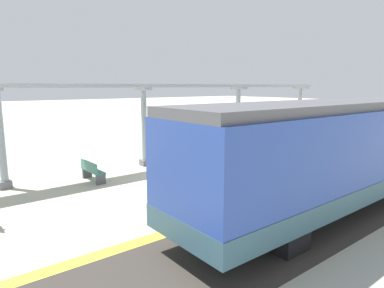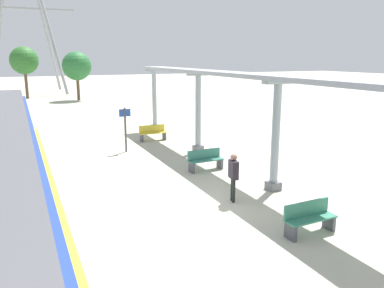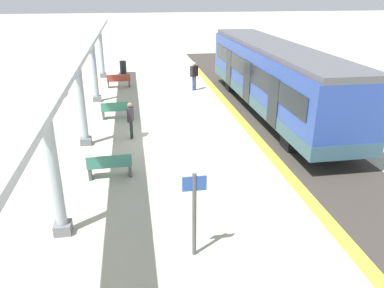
{
  "view_description": "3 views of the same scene",
  "coord_description": "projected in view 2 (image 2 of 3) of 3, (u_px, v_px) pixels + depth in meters",
  "views": [
    {
      "loc": [
        -10.81,
        8.33,
        3.92
      ],
      "look_at": [
        0.69,
        -0.68,
        1.38
      ],
      "focal_mm": 31.27,
      "sensor_mm": 36.0,
      "label": 1
    },
    {
      "loc": [
        -4.47,
        -10.38,
        4.63
      ],
      "look_at": [
        1.78,
        3.32,
        1.16
      ],
      "focal_mm": 35.7,
      "sensor_mm": 36.0,
      "label": 2
    },
    {
      "loc": [
        1.44,
        15.18,
        6.04
      ],
      "look_at": [
        -0.39,
        3.71,
        1.23
      ],
      "focal_mm": 35.49,
      "sensor_mm": 36.0,
      "label": 3
    }
  ],
  "objects": [
    {
      "name": "tactile_edge_strip",
      "position": [
        61.0,
        228.0,
        10.55
      ],
      "size": [
        0.43,
        32.38,
        0.01
      ],
      "primitive_type": "cube",
      "color": "yellow",
      "rests_on": "ground"
    },
    {
      "name": "bench_mid_platform",
      "position": [
        205.0,
        160.0,
        15.84
      ],
      "size": [
        1.52,
        0.5,
        0.86
      ],
      "color": "#347364",
      "rests_on": "ground"
    },
    {
      "name": "canopy_pillar_fourth",
      "position": [
        198.0,
        112.0,
        18.64
      ],
      "size": [
        1.1,
        0.44,
        3.86
      ],
      "color": "slate",
      "rests_on": "ground"
    },
    {
      "name": "canopy_pillar_fifth",
      "position": [
        154.0,
        99.0,
        24.44
      ],
      "size": [
        1.1,
        0.44,
        3.86
      ],
      "color": "slate",
      "rests_on": "ground"
    },
    {
      "name": "canopy_pillar_third",
      "position": [
        276.0,
        136.0,
        13.13
      ],
      "size": [
        1.1,
        0.44,
        3.86
      ],
      "color": "slate",
      "rests_on": "ground"
    },
    {
      "name": "canopy_beam",
      "position": [
        280.0,
        78.0,
        12.63
      ],
      "size": [
        1.2,
        26.44,
        0.16
      ],
      "primitive_type": "cube",
      "color": "#A8AAB2",
      "rests_on": "canopy_pillar_nearest"
    },
    {
      "name": "bench_far_end",
      "position": [
        153.0,
        133.0,
        21.44
      ],
      "size": [
        1.5,
        0.45,
        0.86
      ],
      "color": "gold",
      "rests_on": "ground"
    },
    {
      "name": "platform_info_sign",
      "position": [
        125.0,
        125.0,
        18.7
      ],
      "size": [
        0.56,
        0.1,
        2.2
      ],
      "color": "#4C4C51",
      "rests_on": "ground"
    },
    {
      "name": "tree_left_background",
      "position": [
        77.0,
        66.0,
        40.45
      ],
      "size": [
        3.04,
        3.04,
        5.16
      ],
      "color": "brown",
      "rests_on": "ground"
    },
    {
      "name": "ground_plane",
      "position": [
        184.0,
        206.0,
        12.05
      ],
      "size": [
        176.0,
        176.0,
        0.0
      ],
      "primitive_type": "plane",
      "color": "#B0AF97"
    },
    {
      "name": "tree_right_background",
      "position": [
        24.0,
        61.0,
        41.82
      ],
      "size": [
        3.03,
        3.03,
        5.71
      ],
      "color": "brown",
      "rests_on": "ground"
    },
    {
      "name": "bench_near_end",
      "position": [
        309.0,
        218.0,
        10.14
      ],
      "size": [
        1.51,
        0.49,
        0.86
      ],
      "color": "#357E63",
      "rests_on": "ground"
    },
    {
      "name": "passenger_by_the_benches",
      "position": [
        233.0,
        172.0,
        12.24
      ],
      "size": [
        0.3,
        0.5,
        1.61
      ],
      "color": "black",
      "rests_on": "ground"
    }
  ]
}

